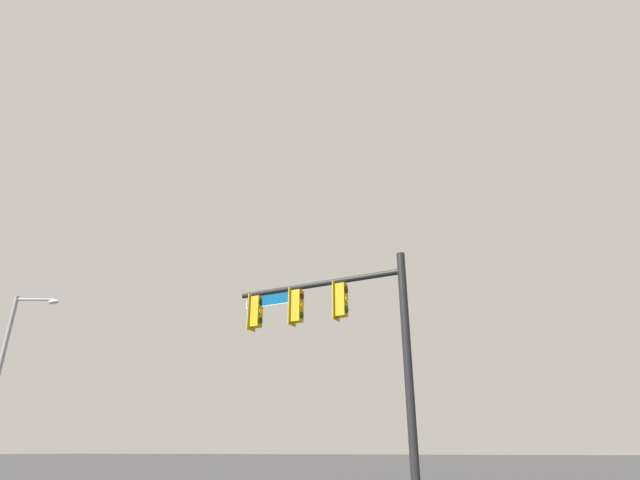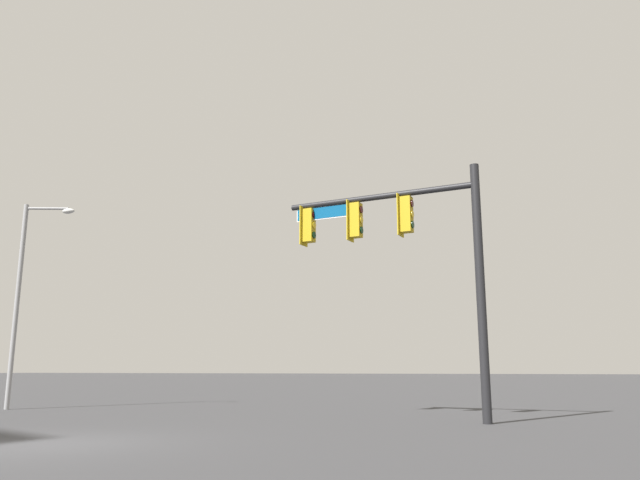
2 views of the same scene
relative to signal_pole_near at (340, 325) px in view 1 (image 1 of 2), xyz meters
The scene contains 2 objects.
signal_pole_near is the anchor object (origin of this frame).
street_lamp 14.82m from the signal_pole_near, ahead, with size 1.89×0.84×7.76m.
Camera 1 is at (-10.59, 6.95, 1.49)m, focal length 28.00 mm.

